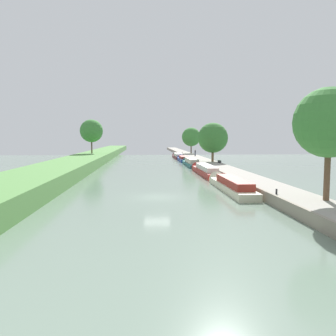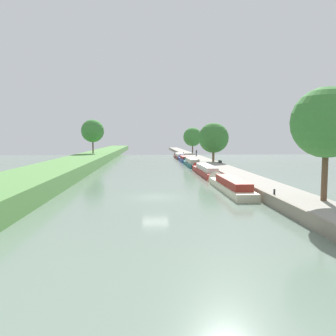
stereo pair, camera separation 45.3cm
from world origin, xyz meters
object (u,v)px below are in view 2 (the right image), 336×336
Objects in this scene: narrowboat_cream at (229,185)px; person_walking at (196,153)px; narrowboat_red at (205,170)px; park_bench at (220,161)px; mooring_bollard_far at (184,153)px; mooring_bollard_near at (274,192)px; narrowboat_maroon at (179,156)px; narrowboat_blue at (184,159)px; narrowboat_teal at (191,163)px.

narrowboat_cream is 52.06m from person_walking.
park_bench is at bearing 66.70° from narrowboat_red.
person_walking is 24.47m from park_bench.
park_bench is (1.02, -24.44, -0.53)m from person_walking.
park_bench is at bearing -87.62° from person_walking.
mooring_bollard_far is 0.30× the size of park_bench.
narrowboat_red is at bearing 89.66° from narrowboat_cream.
mooring_bollard_near is at bearing -90.00° from mooring_bollard_far.
mooring_bollard_far is at bearing 94.46° from park_bench.
narrowboat_maroon is at bearing 98.90° from park_bench.
narrowboat_blue is (-0.07, 29.76, -0.11)m from narrowboat_red.
park_bench is at bearing -81.10° from narrowboat_maroon.
narrowboat_maroon is 31.82m from park_bench.
narrowboat_red is 16.35m from narrowboat_teal.
narrowboat_cream is at bearing -94.23° from person_walking.
mooring_bollard_near is at bearing -91.84° from person_walking.
park_bench is (2.95, -37.75, 0.12)m from mooring_bollard_far.
mooring_bollard_near is 35.85m from park_bench.
narrowboat_maroon is (-0.17, 42.46, -0.09)m from narrowboat_red.
narrowboat_red is 36.01× the size of mooring_bollard_far.
narrowboat_teal is 1.00× the size of narrowboat_maroon.
mooring_bollard_far is (1.97, 6.32, 0.61)m from narrowboat_maroon.
narrowboat_teal is 30.72× the size of mooring_bollard_near.
narrowboat_teal is at bearing 89.88° from narrowboat_cream.
narrowboat_red is at bearing -92.12° from mooring_bollard_far.
narrowboat_blue is 54.49m from mooring_bollard_near.
narrowboat_red reaches higher than mooring_bollard_far.
narrowboat_blue is 19.12m from mooring_bollard_far.
park_bench is at bearing -48.00° from narrowboat_teal.
mooring_bollard_far is at bearing 98.25° from person_walking.
person_walking is at bearing 85.77° from narrowboat_cream.
narrowboat_teal is at bearing 90.09° from narrowboat_red.
mooring_bollard_near is 73.48m from mooring_bollard_far.
person_walking is (3.76, 19.13, 1.17)m from narrowboat_teal.
narrowboat_maroon is at bearing 90.22° from narrowboat_red.
person_walking is 3.69× the size of mooring_bollard_far.
person_walking reaches higher than narrowboat_teal.
mooring_bollard_far is (1.83, 32.44, 0.53)m from narrowboat_teal.
narrowboat_cream is 31.91× the size of mooring_bollard_near.
narrowboat_teal reaches higher than narrowboat_maroon.
narrowboat_maroon is at bearing 90.31° from narrowboat_teal.
narrowboat_teal is 1.27× the size of narrowboat_blue.
person_walking is at bearing -60.80° from narrowboat_maroon.
narrowboat_blue is 24.10× the size of mooring_bollard_far.
mooring_bollard_near is at bearing -88.32° from narrowboat_maroon.
narrowboat_blue is at bearing 104.44° from park_bench.
narrowboat_red is at bearing -89.91° from narrowboat_teal.
narrowboat_blue is at bearing 91.97° from mooring_bollard_near.
narrowboat_blue is at bearing 90.13° from narrowboat_red.
mooring_bollard_near is 1.00× the size of mooring_bollard_far.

